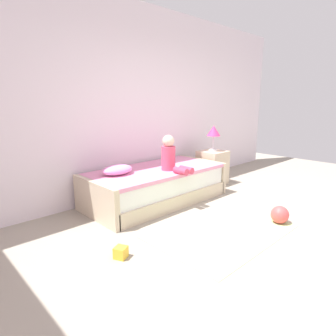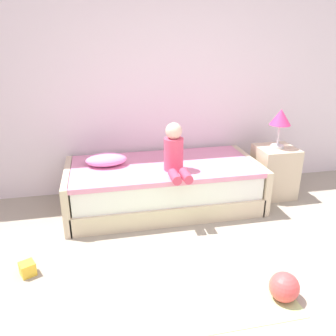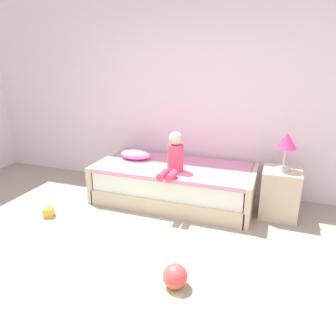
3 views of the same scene
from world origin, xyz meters
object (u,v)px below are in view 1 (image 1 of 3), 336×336
table_lamp (214,132)px  child_figure (171,156)px  toy_block (121,252)px  nightstand (212,167)px  bed (156,185)px  pillow (117,170)px  toy_ball (280,215)px

table_lamp → child_figure: 1.32m
toy_block → nightstand: bearing=20.2°
bed → pillow: 0.69m
bed → pillow: (-0.61, 0.10, 0.32)m
toy_ball → nightstand: bearing=64.6°
table_lamp → toy_ball: table_lamp is taller
bed → pillow: pillow is taller
nightstand → child_figure: bearing=-169.5°
child_figure → pillow: 0.77m
bed → table_lamp: size_ratio=4.69×
bed → nightstand: 1.35m
table_lamp → pillow: size_ratio=1.02×
bed → toy_block: bearing=-143.4°
child_figure → pillow: bearing=154.3°
table_lamp → toy_block: table_lamp is taller
table_lamp → toy_block: (-2.66, -0.98, -0.88)m
nightstand → toy_ball: (-0.79, -1.65, -0.19)m
bed → child_figure: (0.07, -0.23, 0.46)m
pillow → table_lamp: bearing=-2.7°
nightstand → toy_block: 2.84m
nightstand → pillow: bearing=177.3°
nightstand → table_lamp: (0.00, 0.00, 0.64)m
nightstand → bed: bearing=-179.7°
toy_ball → toy_block: toy_ball is taller
table_lamp → toy_block: size_ratio=4.04×
bed → toy_block: (-1.31, -0.97, -0.19)m
toy_ball → toy_block: bearing=160.2°
bed → toy_ball: 1.74m
bed → pillow: size_ratio=4.80×
nightstand → toy_ball: nightstand is taller
nightstand → child_figure: size_ratio=1.18×
child_figure → toy_ball: child_figure is taller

